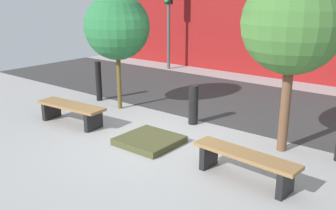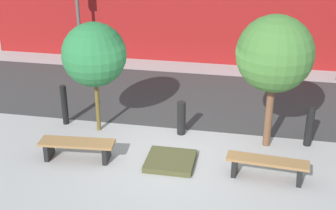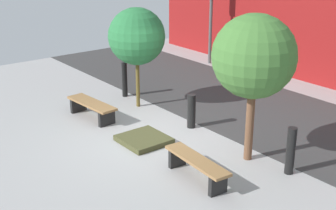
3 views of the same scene
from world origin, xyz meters
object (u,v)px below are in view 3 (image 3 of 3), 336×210
tree_behind_right_bench (254,57)px  bollard_left (191,111)px  bench_right (197,165)px  bollard_far_left (125,79)px  tree_behind_left_bench (137,37)px  planter_bed (144,139)px  bench_left (92,107)px  bollard_center (291,151)px  traffic_light_west (211,4)px

tree_behind_right_bench → bollard_left: (-2.13, 0.18, -1.87)m
bench_right → bollard_far_left: (-5.24, 1.69, 0.21)m
tree_behind_left_bench → tree_behind_right_bench: bearing=0.0°
planter_bed → tree_behind_right_bench: size_ratio=0.34×
bollard_left → bench_left: bearing=-141.6°
tree_behind_right_bench → bollard_left: tree_behind_right_bench is taller
bollard_far_left → bollard_center: bollard_far_left is taller
bench_left → planter_bed: 2.15m
bench_right → bollard_far_left: size_ratio=1.63×
planter_bed → bollard_far_left: bearing=154.5°
planter_bed → tree_behind_right_bench: tree_behind_right_bench is taller
bench_right → traffic_light_west: size_ratio=0.55×
bench_left → tree_behind_left_bench: tree_behind_left_bench is taller
bollard_center → traffic_light_west: bearing=148.0°
planter_bed → tree_behind_left_bench: tree_behind_left_bench is taller
planter_bed → traffic_light_west: bearing=125.6°
planter_bed → bollard_center: 3.48m
bench_left → bollard_center: 5.51m
bench_right → planter_bed: bearing=179.2°
bollard_left → bench_right: bearing=-38.4°
bench_left → planter_bed: bench_left is taller
bench_right → planter_bed: (-2.13, 0.20, -0.26)m
planter_bed → tree_behind_right_bench: (2.13, 1.30, 2.24)m
bench_right → bollard_left: (-2.13, 1.69, 0.11)m
bollard_far_left → traffic_light_west: size_ratio=0.33×
bollard_center → tree_behind_left_bench: bearing=-178.0°
bollard_far_left → tree_behind_right_bench: bearing=-2.0°
bollard_left → bollard_far_left: bearing=180.0°
tree_behind_left_bench → bollard_far_left: bearing=169.4°
bench_right → traffic_light_west: 9.36m
planter_bed → tree_behind_left_bench: (-2.13, 1.30, 1.97)m
planter_bed → tree_behind_right_bench: 3.36m
bollard_far_left → bollard_center: (6.22, 0.00, -0.03)m
bench_right → tree_behind_right_bench: size_ratio=0.55×
planter_bed → tree_behind_right_bench: bearing=31.4°
bench_left → bollard_left: bearing=33.8°
bench_right → bollard_far_left: bearing=166.7°
tree_behind_right_bench → bollard_center: size_ratio=3.15×
bench_right → planter_bed: bench_right is taller
bench_left → bollard_center: (5.24, 1.69, 0.18)m
tree_behind_right_bench → bollard_far_left: size_ratio=2.98×
bench_left → bollard_center: bollard_center is taller
bollard_left → bollard_center: bollard_center is taller
bollard_left → bollard_center: size_ratio=0.87×
tree_behind_right_bench → bollard_center: tree_behind_right_bench is taller
bench_left → bench_right: bearing=-4.6°
tree_behind_left_bench → tree_behind_right_bench: size_ratio=0.88×
planter_bed → tree_behind_left_bench: size_ratio=0.38×
bench_right → tree_behind_left_bench: bearing=165.2°
traffic_light_west → planter_bed: bearing=-54.4°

